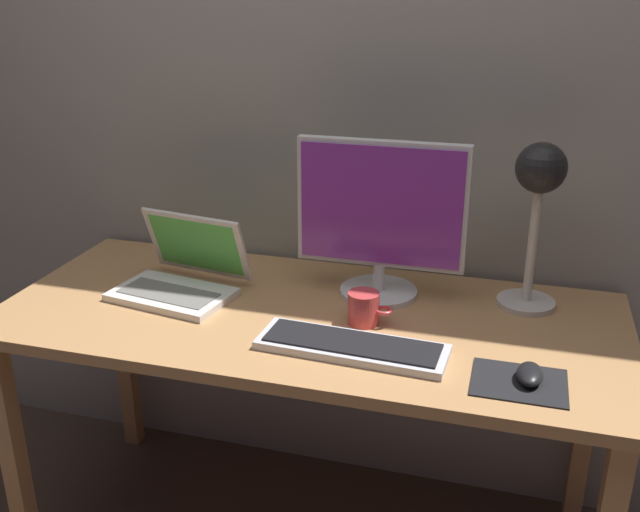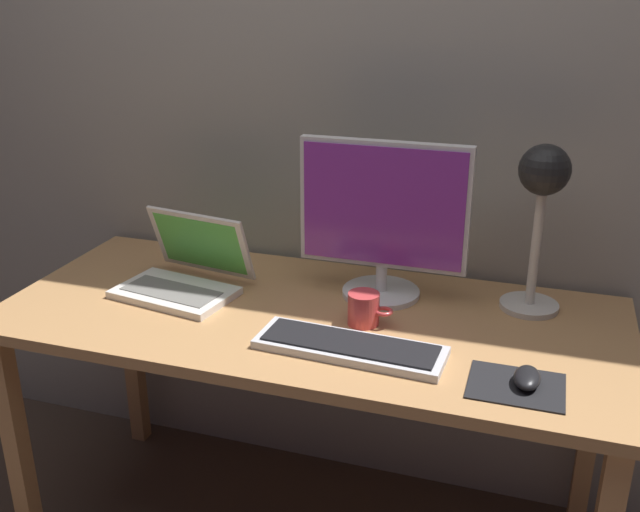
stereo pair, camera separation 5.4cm
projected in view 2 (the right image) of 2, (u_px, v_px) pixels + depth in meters
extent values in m
cube|color=#9E998E|center=(354.00, 71.00, 2.00)|extent=(4.80, 0.06, 2.60)
cube|color=tan|center=(309.00, 318.00, 1.86)|extent=(1.60, 0.70, 0.03)
cube|color=tan|center=(17.00, 448.00, 1.95)|extent=(0.05, 0.05, 0.71)
cube|color=tan|center=(133.00, 349.00, 2.46)|extent=(0.05, 0.05, 0.71)
cube|color=tan|center=(590.00, 427.00, 2.04)|extent=(0.05, 0.05, 0.71)
cylinder|color=silver|center=(381.00, 292.00, 1.95)|extent=(0.21, 0.21, 0.01)
cylinder|color=silver|center=(381.00, 277.00, 1.93)|extent=(0.03, 0.03, 0.07)
cube|color=silver|center=(384.00, 205.00, 1.86)|extent=(0.45, 0.03, 0.34)
cube|color=purple|center=(382.00, 207.00, 1.84)|extent=(0.42, 0.00, 0.31)
cube|color=silver|center=(350.00, 348.00, 1.66)|extent=(0.45, 0.16, 0.02)
cube|color=black|center=(350.00, 343.00, 1.65)|extent=(0.41, 0.13, 0.01)
cube|color=silver|center=(175.00, 293.00, 1.94)|extent=(0.34, 0.24, 0.02)
cube|color=slate|center=(171.00, 291.00, 1.93)|extent=(0.28, 0.15, 0.00)
cube|color=silver|center=(201.00, 242.00, 2.01)|extent=(0.32, 0.12, 0.19)
cube|color=#59C64C|center=(201.00, 242.00, 2.01)|extent=(0.28, 0.11, 0.16)
cylinder|color=beige|center=(529.00, 305.00, 1.87)|extent=(0.15, 0.15, 0.01)
cylinder|color=silver|center=(536.00, 243.00, 1.81)|extent=(0.02, 0.02, 0.33)
sphere|color=black|center=(545.00, 170.00, 1.74)|extent=(0.13, 0.13, 0.13)
sphere|color=#FFEAB2|center=(543.00, 183.00, 1.74)|extent=(0.04, 0.04, 0.04)
cube|color=black|center=(516.00, 386.00, 1.52)|extent=(0.20, 0.16, 0.00)
ellipsoid|color=black|center=(527.00, 378.00, 1.51)|extent=(0.06, 0.10, 0.03)
cylinder|color=#CC3F3F|center=(364.00, 309.00, 1.78)|extent=(0.08, 0.08, 0.08)
torus|color=#CC3F3F|center=(384.00, 311.00, 1.76)|extent=(0.05, 0.05, 0.01)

